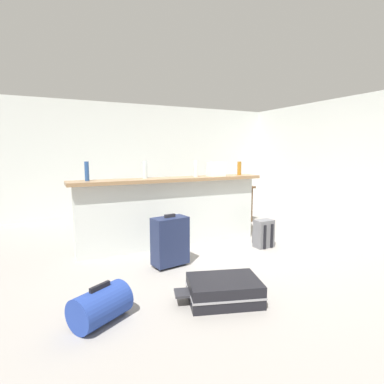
% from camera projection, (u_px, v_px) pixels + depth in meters
% --- Properties ---
extents(ground_plane, '(13.00, 13.00, 0.05)m').
position_uv_depth(ground_plane, '(221.00, 248.00, 4.73)').
color(ground_plane, gray).
extents(wall_back, '(6.60, 0.10, 2.50)m').
position_uv_depth(wall_back, '(154.00, 160.00, 7.28)').
color(wall_back, silver).
rests_on(wall_back, ground_plane).
extents(wall_right, '(0.10, 6.00, 2.50)m').
position_uv_depth(wall_right, '(345.00, 161.00, 6.16)').
color(wall_right, silver).
rests_on(wall_right, ground_plane).
extents(partition_half_wall, '(2.80, 0.20, 1.00)m').
position_uv_depth(partition_half_wall, '(172.00, 214.00, 4.67)').
color(partition_half_wall, silver).
rests_on(partition_half_wall, ground_plane).
extents(bar_countertop, '(2.96, 0.40, 0.05)m').
position_uv_depth(bar_countertop, '(172.00, 179.00, 4.60)').
color(bar_countertop, '#93704C').
rests_on(bar_countertop, partition_half_wall).
extents(bottle_blue, '(0.06, 0.06, 0.26)m').
position_uv_depth(bottle_blue, '(87.00, 171.00, 4.09)').
color(bottle_blue, '#284C89').
rests_on(bottle_blue, bar_countertop).
extents(bottle_clear, '(0.07, 0.07, 0.26)m').
position_uv_depth(bottle_clear, '(145.00, 169.00, 4.47)').
color(bottle_clear, silver).
rests_on(bottle_clear, bar_countertop).
extents(bottle_white, '(0.07, 0.07, 0.26)m').
position_uv_depth(bottle_white, '(196.00, 168.00, 4.74)').
color(bottle_white, silver).
rests_on(bottle_white, bar_countertop).
extents(bottle_amber, '(0.07, 0.07, 0.22)m').
position_uv_depth(bottle_amber, '(239.00, 168.00, 5.11)').
color(bottle_amber, '#9E661E').
rests_on(bottle_amber, bar_countertop).
extents(grocery_bag, '(0.26, 0.18, 0.22)m').
position_uv_depth(grocery_bag, '(216.00, 169.00, 4.87)').
color(grocery_bag, silver).
rests_on(grocery_bag, bar_countertop).
extents(dining_table, '(1.10, 0.80, 0.74)m').
position_uv_depth(dining_table, '(222.00, 190.00, 6.38)').
color(dining_table, '#4C331E').
rests_on(dining_table, ground_plane).
extents(dining_chair_near_partition, '(0.47, 0.47, 0.93)m').
position_uv_depth(dining_chair_near_partition, '(233.00, 200.00, 5.93)').
color(dining_chair_near_partition, '#9E754C').
rests_on(dining_chair_near_partition, ground_plane).
extents(dining_chair_far_side, '(0.46, 0.46, 0.93)m').
position_uv_depth(dining_chair_far_side, '(209.00, 193.00, 6.90)').
color(dining_chair_far_side, '#9E754C').
rests_on(dining_chair_far_side, ground_plane).
extents(suitcase_flat_black, '(0.89, 0.68, 0.22)m').
position_uv_depth(suitcase_flat_black, '(224.00, 290.00, 2.99)').
color(suitcase_flat_black, black).
rests_on(suitcase_flat_black, ground_plane).
extents(backpack_grey, '(0.29, 0.26, 0.42)m').
position_uv_depth(backpack_grey, '(263.00, 234.00, 4.68)').
color(backpack_grey, slate).
rests_on(backpack_grey, ground_plane).
extents(suitcase_upright_navy, '(0.47, 0.31, 0.67)m').
position_uv_depth(suitcase_upright_navy, '(170.00, 241.00, 3.88)').
color(suitcase_upright_navy, '#1E284C').
rests_on(suitcase_upright_navy, ground_plane).
extents(duffel_bag_blue, '(0.57, 0.50, 0.34)m').
position_uv_depth(duffel_bag_blue, '(101.00, 306.00, 2.61)').
color(duffel_bag_blue, '#233D93').
rests_on(duffel_bag_blue, ground_plane).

